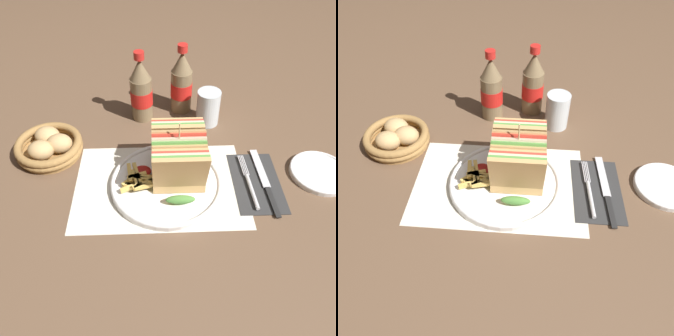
# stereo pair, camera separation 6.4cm
# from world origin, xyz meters

# --- Properties ---
(ground_plane) EXTENTS (4.00, 4.00, 0.00)m
(ground_plane) POSITION_xyz_m (0.00, 0.00, 0.00)
(ground_plane) COLOR brown
(placemat) EXTENTS (0.41, 0.27, 0.00)m
(placemat) POSITION_xyz_m (0.00, -0.01, 0.00)
(placemat) COLOR silver
(placemat) RESTS_ON ground_plane
(plate_main) EXTENTS (0.27, 0.27, 0.02)m
(plate_main) POSITION_xyz_m (0.02, -0.01, 0.01)
(plate_main) COLOR white
(plate_main) RESTS_ON ground_plane
(club_sandwich) EXTENTS (0.12, 0.20, 0.16)m
(club_sandwich) POSITION_xyz_m (0.04, 0.01, 0.08)
(club_sandwich) COLOR tan
(club_sandwich) RESTS_ON plate_main
(fries_pile) EXTENTS (0.10, 0.08, 0.02)m
(fries_pile) POSITION_xyz_m (-0.05, -0.02, 0.03)
(fries_pile) COLOR #E0B756
(fries_pile) RESTS_ON plate_main
(ketchup_blob) EXTENTS (0.04, 0.04, 0.02)m
(ketchup_blob) POSITION_xyz_m (-0.04, 0.01, 0.03)
(ketchup_blob) COLOR maroon
(ketchup_blob) RESTS_ON plate_main
(napkin) EXTENTS (0.11, 0.20, 0.00)m
(napkin) POSITION_xyz_m (0.23, -0.01, 0.00)
(napkin) COLOR #2D2D2D
(napkin) RESTS_ON ground_plane
(fork) EXTENTS (0.02, 0.17, 0.01)m
(fork) POSITION_xyz_m (0.21, -0.03, 0.01)
(fork) COLOR silver
(fork) RESTS_ON napkin
(knife) EXTENTS (0.02, 0.22, 0.00)m
(knife) POSITION_xyz_m (0.25, -0.01, 0.01)
(knife) COLOR black
(knife) RESTS_ON napkin
(coke_bottle_near) EXTENTS (0.06, 0.06, 0.20)m
(coke_bottle_near) POSITION_xyz_m (-0.05, 0.26, 0.09)
(coke_bottle_near) COLOR #7A6647
(coke_bottle_near) RESTS_ON ground_plane
(coke_bottle_far) EXTENTS (0.06, 0.06, 0.20)m
(coke_bottle_far) POSITION_xyz_m (0.07, 0.30, 0.09)
(coke_bottle_far) COLOR #7A6647
(coke_bottle_far) RESTS_ON ground_plane
(glass_near) EXTENTS (0.07, 0.07, 0.10)m
(glass_near) POSITION_xyz_m (0.14, 0.23, 0.04)
(glass_near) COLOR silver
(glass_near) RESTS_ON ground_plane
(bread_basket) EXTENTS (0.17, 0.17, 0.06)m
(bread_basket) POSITION_xyz_m (-0.28, 0.11, 0.03)
(bread_basket) COLOR olive
(bread_basket) RESTS_ON ground_plane
(side_saucer) EXTENTS (0.15, 0.15, 0.01)m
(side_saucer) POSITION_xyz_m (0.40, 0.01, 0.01)
(side_saucer) COLOR white
(side_saucer) RESTS_ON ground_plane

